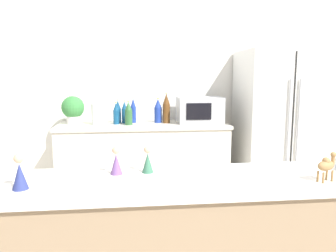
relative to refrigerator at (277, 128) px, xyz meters
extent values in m
cube|color=white|center=(-1.13, 0.39, 0.43)|extent=(8.00, 0.06, 2.55)
cube|color=silver|center=(-1.48, 0.06, -0.41)|extent=(1.77, 0.60, 0.88)
cube|color=beige|center=(-1.48, 0.06, 0.05)|extent=(1.80, 0.63, 0.03)
cube|color=white|center=(0.00, 0.00, 0.00)|extent=(0.83, 0.69, 1.69)
cube|color=black|center=(0.00, -0.35, 0.00)|extent=(0.01, 0.01, 1.62)
cylinder|color=#B2B5BA|center=(-0.05, -0.36, 0.08)|extent=(0.02, 0.02, 0.93)
cylinder|color=#B2B5BA|center=(0.05, -0.36, 0.08)|extent=(0.02, 0.02, 0.93)
cube|color=silver|center=(-1.16, -1.94, 0.07)|extent=(2.23, 0.48, 0.03)
cylinder|color=silver|center=(-2.22, 0.10, 0.11)|extent=(0.14, 0.14, 0.09)
sphere|color=#387F3D|center=(-2.22, 0.10, 0.25)|extent=(0.24, 0.24, 0.24)
cylinder|color=white|center=(-1.97, 0.03, 0.18)|extent=(0.10, 0.10, 0.22)
cube|color=#B2B5BA|center=(-0.86, 0.08, 0.21)|extent=(0.48, 0.36, 0.28)
cube|color=black|center=(-0.90, -0.10, 0.21)|extent=(0.26, 0.01, 0.17)
cylinder|color=navy|center=(-1.31, 0.12, 0.15)|extent=(0.08, 0.08, 0.17)
cone|color=navy|center=(-1.31, 0.12, 0.28)|extent=(0.08, 0.08, 0.09)
cylinder|color=gold|center=(-1.31, 0.12, 0.33)|extent=(0.03, 0.03, 0.01)
cylinder|color=navy|center=(-1.75, 0.16, 0.15)|extent=(0.07, 0.07, 0.16)
cone|color=navy|center=(-1.75, 0.16, 0.27)|extent=(0.06, 0.06, 0.09)
cylinder|color=gold|center=(-1.75, 0.16, 0.32)|extent=(0.02, 0.02, 0.01)
cylinder|color=#2D6033|center=(-1.63, -0.02, 0.15)|extent=(0.08, 0.08, 0.16)
cone|color=#2D6033|center=(-1.63, -0.02, 0.27)|extent=(0.07, 0.07, 0.09)
cylinder|color=gold|center=(-1.63, -0.02, 0.32)|extent=(0.03, 0.03, 0.01)
cylinder|color=navy|center=(-1.76, 0.05, 0.14)|extent=(0.06, 0.06, 0.15)
cone|color=navy|center=(-1.76, 0.05, 0.25)|extent=(0.06, 0.06, 0.08)
cylinder|color=gold|center=(-1.76, 0.05, 0.30)|extent=(0.02, 0.02, 0.01)
cylinder|color=navy|center=(-1.58, 0.14, 0.15)|extent=(0.06, 0.06, 0.17)
cone|color=navy|center=(-1.58, 0.14, 0.29)|extent=(0.06, 0.06, 0.10)
cylinder|color=gold|center=(-1.58, 0.14, 0.34)|extent=(0.02, 0.02, 0.01)
cylinder|color=brown|center=(-1.23, 0.08, 0.17)|extent=(0.08, 0.08, 0.20)
cone|color=brown|center=(-1.23, 0.08, 0.33)|extent=(0.08, 0.08, 0.11)
cylinder|color=gold|center=(-1.23, 0.08, 0.39)|extent=(0.03, 0.03, 0.01)
cylinder|color=navy|center=(-1.68, 0.12, 0.14)|extent=(0.06, 0.06, 0.15)
cone|color=navy|center=(-1.68, 0.12, 0.26)|extent=(0.06, 0.06, 0.09)
cylinder|color=gold|center=(-1.68, 0.12, 0.31)|extent=(0.02, 0.02, 0.01)
ellipsoid|color=olive|center=(-0.71, -2.06, 0.16)|extent=(0.10, 0.08, 0.05)
sphere|color=olive|center=(-0.71, -2.06, 0.18)|extent=(0.04, 0.04, 0.04)
cylinder|color=olive|center=(-0.67, -2.04, 0.18)|extent=(0.02, 0.02, 0.05)
sphere|color=olive|center=(-0.67, -2.04, 0.21)|extent=(0.03, 0.03, 0.03)
cylinder|color=olive|center=(-0.69, -2.03, 0.11)|extent=(0.01, 0.01, 0.05)
cylinder|color=olive|center=(-0.68, -2.06, 0.11)|extent=(0.01, 0.01, 0.05)
cylinder|color=olive|center=(-0.75, -2.05, 0.11)|extent=(0.01, 0.01, 0.05)
cylinder|color=olive|center=(-0.74, -2.08, 0.11)|extent=(0.01, 0.01, 0.05)
cone|color=navy|center=(-2.08, -2.01, 0.14)|extent=(0.07, 0.07, 0.12)
sphere|color=tan|center=(-2.08, -2.01, 0.22)|extent=(0.04, 0.04, 0.04)
cone|color=#33664C|center=(-1.52, -1.82, 0.14)|extent=(0.06, 0.06, 0.10)
sphere|color=tan|center=(-1.52, -1.82, 0.20)|extent=(0.04, 0.04, 0.04)
cone|color=#6B4784|center=(-1.68, -1.84, 0.14)|extent=(0.06, 0.06, 0.10)
sphere|color=tan|center=(-1.68, -1.84, 0.21)|extent=(0.04, 0.04, 0.04)
camera|label=1|loc=(-1.59, -3.43, 0.57)|focal=35.00mm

